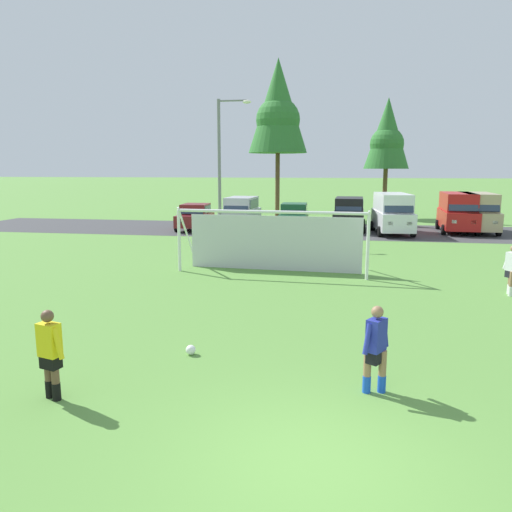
% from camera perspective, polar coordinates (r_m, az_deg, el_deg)
% --- Properties ---
extents(ground_plane, '(400.00, 400.00, 0.00)m').
position_cam_1_polar(ground_plane, '(21.58, 8.72, -0.78)').
color(ground_plane, '#598C3D').
extents(parking_lot_strip, '(52.00, 8.40, 0.01)m').
position_cam_1_polar(parking_lot_strip, '(32.72, 9.09, 2.93)').
color(parking_lot_strip, '#3D3D3F').
rests_on(parking_lot_strip, ground).
extents(soccer_ball, '(0.22, 0.22, 0.22)m').
position_cam_1_polar(soccer_ball, '(11.06, -7.61, -10.80)').
color(soccer_ball, white).
rests_on(soccer_ball, ground).
extents(soccer_goal, '(7.51, 2.32, 2.57)m').
position_cam_1_polar(soccer_goal, '(19.39, 2.03, 1.98)').
color(soccer_goal, white).
rests_on(soccer_goal, ground).
extents(referee, '(0.71, 0.36, 1.64)m').
position_cam_1_polar(referee, '(9.48, -22.86, -10.57)').
color(referee, brown).
rests_on(referee, ground).
extents(player_striker_near, '(0.43, 0.69, 1.64)m').
position_cam_1_polar(player_striker_near, '(17.77, 27.68, -1.48)').
color(player_striker_near, '#936B4C').
rests_on(player_striker_near, ground).
extents(player_midfield_center, '(0.73, 0.38, 1.64)m').
position_cam_1_polar(player_midfield_center, '(20.51, -3.80, 1.09)').
color(player_midfield_center, '#936B4C').
rests_on(player_midfield_center, ground).
extents(player_winger_left, '(0.53, 0.62, 1.64)m').
position_cam_1_polar(player_winger_left, '(9.26, 13.78, -10.55)').
color(player_winger_left, '#936B4C').
rests_on(player_winger_left, ground).
extents(parked_car_slot_far_left, '(2.21, 4.29, 1.72)m').
position_cam_1_polar(parked_car_slot_far_left, '(33.11, -7.10, 4.58)').
color(parked_car_slot_far_left, maroon).
rests_on(parked_car_slot_far_left, ground).
extents(parked_car_slot_left, '(2.28, 4.67, 2.16)m').
position_cam_1_polar(parked_car_slot_left, '(33.12, -1.75, 5.07)').
color(parked_car_slot_left, '#B2B2BC').
rests_on(parked_car_slot_left, ground).
extents(parked_car_slot_center_left, '(2.10, 4.23, 1.72)m').
position_cam_1_polar(parked_car_slot_center_left, '(33.48, 4.45, 4.69)').
color(parked_car_slot_center_left, '#194C2D').
rests_on(parked_car_slot_center_left, ground).
extents(parked_car_slot_center, '(2.27, 4.67, 2.16)m').
position_cam_1_polar(parked_car_slot_center, '(33.05, 10.78, 4.88)').
color(parked_car_slot_center, black).
rests_on(parked_car_slot_center, ground).
extents(parked_car_slot_center_right, '(2.47, 4.94, 2.52)m').
position_cam_1_polar(parked_car_slot_center_right, '(31.88, 15.64, 4.91)').
color(parked_car_slot_center_right, silver).
rests_on(parked_car_slot_center_right, ground).
extents(parked_car_slot_right, '(2.43, 4.92, 2.52)m').
position_cam_1_polar(parked_car_slot_right, '(34.05, 22.46, 4.83)').
color(parked_car_slot_right, red).
rests_on(parked_car_slot_right, ground).
extents(parked_car_slot_far_right, '(2.39, 4.90, 2.52)m').
position_cam_1_polar(parked_car_slot_far_right, '(34.35, 24.40, 4.73)').
color(parked_car_slot_far_right, tan).
rests_on(parked_car_slot_far_right, ground).
extents(tree_left_edge, '(4.79, 4.79, 12.77)m').
position_cam_1_polar(tree_left_edge, '(41.30, 2.59, 16.73)').
color(tree_left_edge, brown).
rests_on(tree_left_edge, ground).
extents(tree_mid_left, '(3.63, 3.63, 9.68)m').
position_cam_1_polar(tree_mid_left, '(42.15, 15.05, 13.36)').
color(tree_mid_left, brown).
rests_on(tree_mid_left, ground).
extents(street_lamp, '(2.00, 0.32, 7.82)m').
position_cam_1_polar(street_lamp, '(28.02, -3.95, 10.14)').
color(street_lamp, slate).
rests_on(street_lamp, ground).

